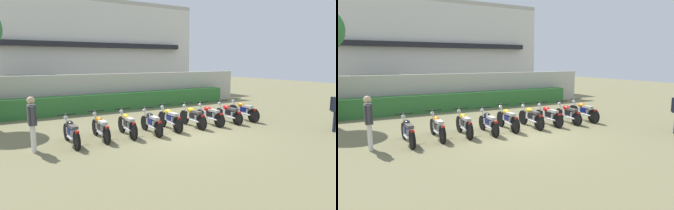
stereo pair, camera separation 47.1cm
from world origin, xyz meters
TOP-DOWN VIEW (x-y plane):
  - ground at (0.00, 0.00)m, footprint 60.00×60.00m
  - building at (0.00, 15.97)m, footprint 18.44×6.50m
  - compound_wall at (0.00, 7.17)m, footprint 17.51×0.30m
  - hedge_row at (0.00, 6.47)m, footprint 14.01×0.70m
  - parked_car at (-3.86, 10.07)m, footprint 4.60×2.29m
  - motorcycle_in_row_0 at (-3.90, 0.83)m, footprint 0.60×1.91m
  - motorcycle_in_row_1 at (-2.87, 1.00)m, footprint 0.60×1.93m
  - motorcycle_in_row_2 at (-1.89, 0.93)m, footprint 0.60×1.84m
  - motorcycle_in_row_3 at (-0.97, 0.82)m, footprint 0.60×1.84m
  - motorcycle_in_row_4 at (-0.05, 0.98)m, footprint 0.60×1.95m
  - motorcycle_in_row_5 at (1.00, 0.91)m, footprint 0.60×1.85m
  - motorcycle_in_row_6 at (1.88, 0.89)m, footprint 0.60×1.83m
  - motorcycle_in_row_7 at (2.88, 0.82)m, footprint 0.60×1.80m
  - motorcycle_in_row_8 at (3.83, 0.86)m, footprint 0.60×1.97m
  - inspector_person at (-5.04, 0.70)m, footprint 0.23×0.68m

SIDE VIEW (x-z plane):
  - ground at x=0.00m, z-range 0.00..0.00m
  - motorcycle_in_row_7 at x=2.88m, z-range -0.03..0.91m
  - motorcycle_in_row_3 at x=-0.97m, z-range -0.03..0.91m
  - motorcycle_in_row_6 at x=1.88m, z-range -0.03..0.92m
  - motorcycle_in_row_0 at x=-3.90m, z-range -0.03..0.92m
  - motorcycle_in_row_1 at x=-2.87m, z-range -0.03..0.92m
  - motorcycle_in_row_5 at x=1.00m, z-range -0.03..0.93m
  - motorcycle_in_row_2 at x=-1.89m, z-range -0.03..0.94m
  - motorcycle_in_row_8 at x=3.83m, z-range -0.03..0.95m
  - motorcycle_in_row_4 at x=-0.05m, z-range -0.03..0.95m
  - hedge_row at x=0.00m, z-range 0.00..0.95m
  - parked_car at x=-3.86m, z-range -0.01..1.88m
  - inspector_person at x=-5.04m, z-range 0.16..1.84m
  - compound_wall at x=0.00m, z-range 0.00..2.00m
  - building at x=0.00m, z-range 0.00..7.35m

